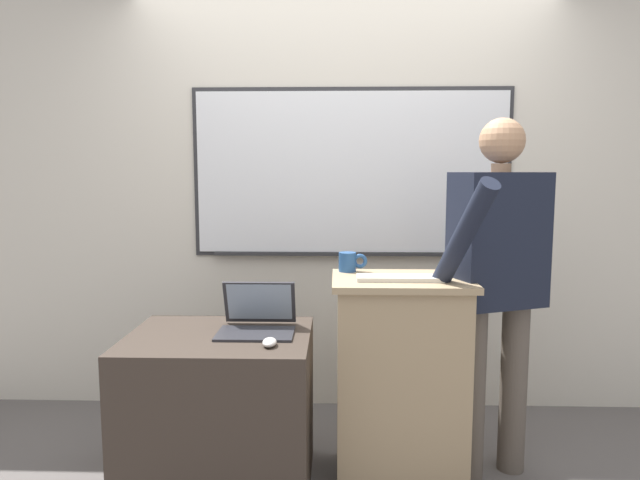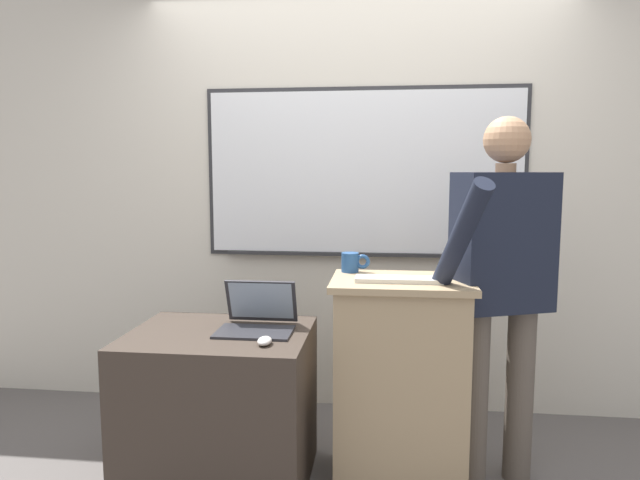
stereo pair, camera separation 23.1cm
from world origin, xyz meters
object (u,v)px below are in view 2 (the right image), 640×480
side_desk (220,407)px  wireless_keyboard (399,279)px  laptop (258,315)px  person_presenter (502,276)px  computer_mouse_by_laptop (265,341)px  lectern_podium (400,381)px  coffee_mug (352,262)px

side_desk → wireless_keyboard: bearing=2.6°
laptop → person_presenter: bearing=2.9°
side_desk → laptop: bearing=25.4°
computer_mouse_by_laptop → laptop: bearing=108.7°
computer_mouse_by_laptop → person_presenter: bearing=16.4°
lectern_podium → wireless_keyboard: size_ratio=2.53×
side_desk → laptop: laptop is taller
computer_mouse_by_laptop → coffee_mug: (0.35, 0.43, 0.28)m
wireless_keyboard → computer_mouse_by_laptop: 0.65m
person_presenter → side_desk: bearing=165.4°
lectern_podium → side_desk: lectern_podium is taller
person_presenter → lectern_podium: bearing=164.6°
lectern_podium → wireless_keyboard: (-0.02, -0.06, 0.50)m
person_presenter → wireless_keyboard: person_presenter is taller
side_desk → computer_mouse_by_laptop: 0.49m
side_desk → coffee_mug: 0.93m
person_presenter → computer_mouse_by_laptop: person_presenter is taller
laptop → side_desk: bearing=-154.6°
lectern_podium → computer_mouse_by_laptop: 0.69m
person_presenter → computer_mouse_by_laptop: bearing=175.7°
side_desk → person_presenter: person_presenter is taller
person_presenter → laptop: (-1.12, -0.06, -0.20)m
side_desk → coffee_mug: bearing=23.3°
lectern_podium → side_desk: 0.86m
computer_mouse_by_laptop → lectern_podium: bearing=24.2°
laptop → computer_mouse_by_laptop: 0.27m
side_desk → laptop: (0.17, 0.08, 0.43)m
laptop → coffee_mug: 0.52m
person_presenter → laptop: person_presenter is taller
wireless_keyboard → computer_mouse_by_laptop: wireless_keyboard is taller
lectern_podium → computer_mouse_by_laptop: lectern_podium is taller
person_presenter → coffee_mug: size_ratio=12.21×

